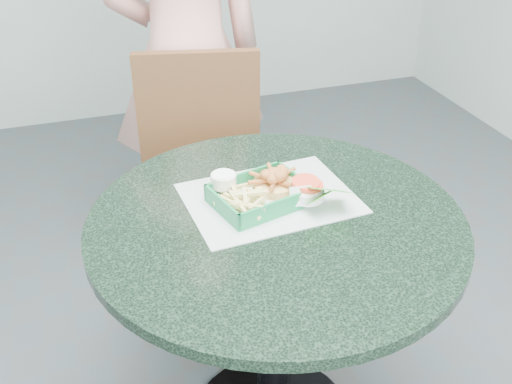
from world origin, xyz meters
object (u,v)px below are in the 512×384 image
object	(u,v)px
dining_chair	(208,168)
cafe_table	(275,277)
diner_person	(185,25)
sauce_ramekin	(228,182)
food_basket	(260,204)
crab_sandwich	(278,187)

from	to	relation	value
dining_chair	cafe_table	bearing A→B (deg)	-77.30
cafe_table	diner_person	bearing A→B (deg)	89.74
diner_person	sauce_ramekin	world-z (taller)	diner_person
diner_person	sauce_ramekin	distance (m)	0.87
sauce_ramekin	food_basket	bearing A→B (deg)	-50.86
cafe_table	diner_person	distance (m)	1.07
cafe_table	crab_sandwich	distance (m)	0.24
cafe_table	dining_chair	xyz separation A→B (m)	(-0.00, 0.70, -0.05)
cafe_table	dining_chair	world-z (taller)	dining_chair
diner_person	crab_sandwich	bearing A→B (deg)	89.33
cafe_table	sauce_ramekin	bearing A→B (deg)	118.19
dining_chair	crab_sandwich	size ratio (longest dim) A/B	8.30
diner_person	dining_chair	bearing A→B (deg)	85.99
dining_chair	food_basket	distance (m)	0.67
dining_chair	food_basket	bearing A→B (deg)	-78.89
cafe_table	diner_person	world-z (taller)	diner_person
food_basket	sauce_ramekin	bearing A→B (deg)	129.14
food_basket	diner_person	bearing A→B (deg)	88.63
food_basket	crab_sandwich	bearing A→B (deg)	16.94
food_basket	sauce_ramekin	world-z (taller)	sauce_ramekin
food_basket	sauce_ramekin	size ratio (longest dim) A/B	3.52
food_basket	crab_sandwich	xyz separation A→B (m)	(0.05, 0.02, 0.03)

